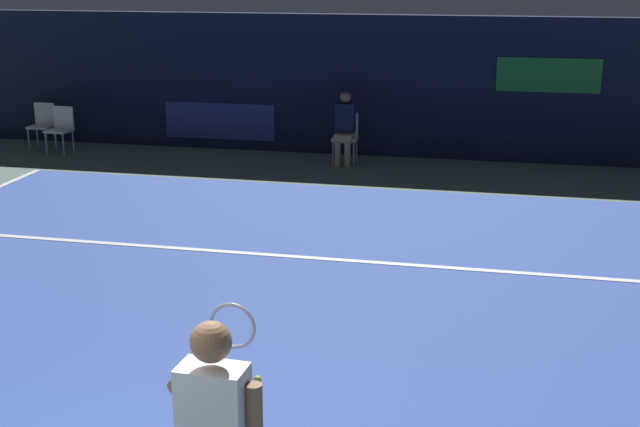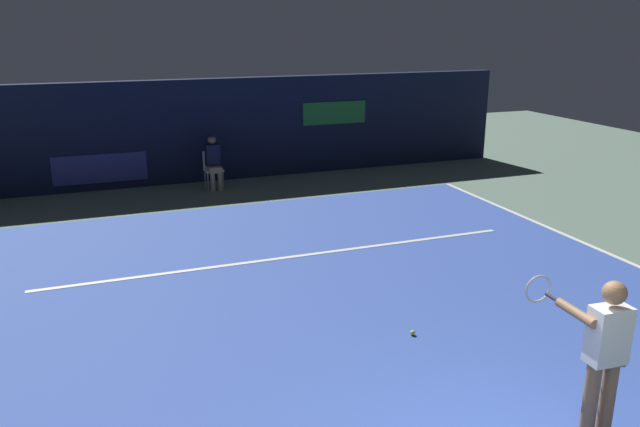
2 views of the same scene
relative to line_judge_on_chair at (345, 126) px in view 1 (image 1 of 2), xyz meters
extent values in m
plane|color=slate|center=(0.24, -7.18, -0.69)|extent=(32.58, 32.58, 0.00)
cube|color=#3856B2|center=(0.24, -7.18, -0.68)|extent=(10.84, 10.94, 0.01)
cube|color=white|center=(0.24, -5.26, -0.67)|extent=(8.46, 0.10, 0.01)
cube|color=#141933|center=(0.24, 0.92, 0.61)|extent=(16.30, 0.30, 2.60)
cube|color=navy|center=(-2.62, 0.76, -0.14)|extent=(2.20, 0.04, 0.70)
cube|color=#1E6B2D|center=(3.50, 0.76, 0.91)|extent=(1.80, 0.04, 0.60)
cube|color=white|center=(1.43, -11.18, 0.51)|extent=(0.37, 0.24, 0.56)
sphere|color=#8C6647|center=(1.43, -11.18, 0.93)|extent=(0.22, 0.22, 0.22)
cylinder|color=#8C6647|center=(1.24, -10.95, 0.66)|extent=(0.12, 0.50, 0.09)
cylinder|color=black|center=(1.26, -10.65, 0.66)|extent=(0.05, 0.30, 0.03)
torus|color=#B2B2B7|center=(1.27, -10.37, 0.66)|extent=(0.30, 0.04, 0.30)
cube|color=white|center=(0.00, 0.01, -0.23)|extent=(0.45, 0.41, 0.04)
cube|color=white|center=(-0.01, 0.21, 0.00)|extent=(0.42, 0.04, 0.42)
cylinder|color=#B2B2B7|center=(-0.18, -0.16, -0.46)|extent=(0.03, 0.03, 0.46)
cylinder|color=#B2B2B7|center=(0.19, -0.15, -0.46)|extent=(0.03, 0.03, 0.46)
cylinder|color=#B2B2B7|center=(-0.19, 0.18, -0.46)|extent=(0.03, 0.03, 0.46)
cylinder|color=#B2B2B7|center=(0.18, 0.19, -0.46)|extent=(0.03, 0.03, 0.46)
cube|color=tan|center=(0.00, -0.07, -0.19)|extent=(0.33, 0.41, 0.14)
cylinder|color=tan|center=(-0.08, -0.25, -0.46)|extent=(0.11, 0.11, 0.46)
cylinder|color=tan|center=(0.10, -0.24, -0.46)|extent=(0.11, 0.11, 0.46)
cube|color=#141933|center=(0.00, 0.05, 0.14)|extent=(0.35, 0.23, 0.52)
sphere|color=#8C6647|center=(0.00, 0.05, 0.52)|extent=(0.20, 0.20, 0.20)
cylinder|color=#141933|center=(0.00, 0.05, 0.61)|extent=(0.19, 0.19, 0.04)
cube|color=white|center=(-6.02, 0.01, -0.25)|extent=(0.45, 0.42, 0.04)
cube|color=white|center=(-6.02, 0.21, -0.02)|extent=(0.42, 0.04, 0.42)
cylinder|color=#B2B2B7|center=(-6.20, -0.17, -0.47)|extent=(0.03, 0.03, 0.44)
cylinder|color=#B2B2B7|center=(-5.82, -0.15, -0.47)|extent=(0.03, 0.03, 0.44)
cylinder|color=#B2B2B7|center=(-6.21, 0.17, -0.47)|extent=(0.03, 0.03, 0.44)
cylinder|color=#B2B2B7|center=(-5.84, 0.19, -0.47)|extent=(0.03, 0.03, 0.44)
cube|color=white|center=(-5.47, -0.30, -0.25)|extent=(0.46, 0.43, 0.04)
cube|color=white|center=(-5.45, -0.10, -0.02)|extent=(0.42, 0.06, 0.42)
cylinder|color=#B2B2B7|center=(-5.66, -0.46, -0.47)|extent=(0.03, 0.03, 0.44)
cylinder|color=#B2B2B7|center=(-5.29, -0.49, -0.47)|extent=(0.03, 0.03, 0.44)
cylinder|color=#B2B2B7|center=(-5.64, -0.12, -0.47)|extent=(0.03, 0.03, 0.44)
cylinder|color=#B2B2B7|center=(-5.27, -0.15, -0.47)|extent=(0.03, 0.03, 0.44)
sphere|color=#CCE033|center=(0.87, -8.57, -0.64)|extent=(0.07, 0.07, 0.07)
camera|label=1|loc=(2.84, -15.04, 2.80)|focal=48.55mm
camera|label=2|loc=(-2.91, -15.16, 3.28)|focal=35.59mm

